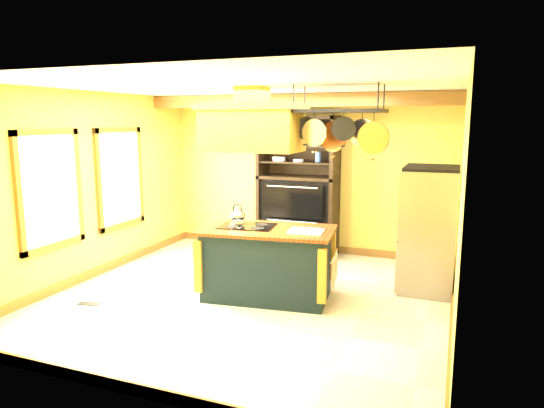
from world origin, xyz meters
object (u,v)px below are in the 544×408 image
Objects in this scene: kitchen_island at (267,262)px; refrigerator at (428,232)px; pot_rack at (340,122)px; range_hood at (252,125)px; hutch at (299,202)px.

kitchen_island is 1.09× the size of refrigerator.
pot_rack reaches higher than refrigerator.
kitchen_island is 1.77m from range_hood.
refrigerator is (2.11, 1.05, -1.42)m from range_hood.
range_hood is at bearing 173.27° from kitchen_island.
range_hood is 1.09× the size of pot_rack.
range_hood is 1.12m from pot_rack.
hutch is at bearing 152.83° from refrigerator.
refrigerator is (1.91, 1.04, 0.33)m from kitchen_island.
refrigerator is at bearing 26.35° from range_hood.
hutch is (-0.08, 2.17, -1.32)m from range_hood.
kitchen_island is 1.39× the size of range_hood.
hutch is at bearing 90.43° from kitchen_island.
range_hood and pot_rack have the same top height.
range_hood is at bearing -153.65° from refrigerator.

